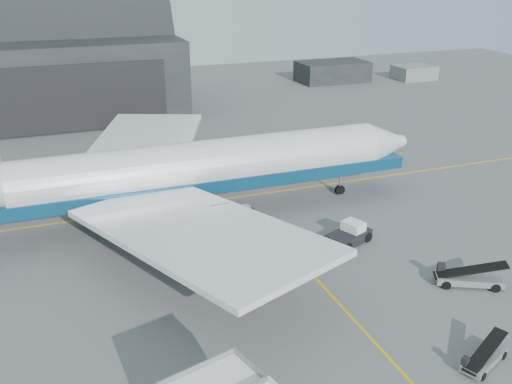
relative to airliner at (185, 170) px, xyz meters
name	(u,v)px	position (x,y,z in m)	size (l,w,h in m)	color
ground	(329,293)	(6.49, -17.10, -4.78)	(200.00, 200.00, 0.00)	#565659
taxi_lines	(267,225)	(6.49, -4.43, -4.77)	(80.00, 42.12, 0.02)	gold
hangar	(10,55)	(-15.51, 47.85, 4.76)	(50.00, 28.30, 28.00)	black
distant_bldg_a	(332,81)	(44.49, 54.90, -4.78)	(14.00, 8.00, 4.00)	black
distant_bldg_b	(413,79)	(61.49, 50.90, -4.78)	(8.00, 6.00, 2.80)	gray
airliner	(185,170)	(0.00, 0.00, 0.00)	(48.68, 47.20, 17.08)	white
pushback_tug	(349,235)	(11.97, -10.26, -4.08)	(4.55, 3.61, 1.85)	black
belt_loader_a	(484,358)	(11.53, -27.60, -4.30)	(4.09, 2.72, 1.56)	gray
belt_loader_b	(468,278)	(16.90, -19.71, -4.16)	(5.17, 3.75, 2.00)	gray
traffic_cone	(257,300)	(0.99, -16.42, -4.51)	(0.39, 0.39, 0.57)	#F25507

